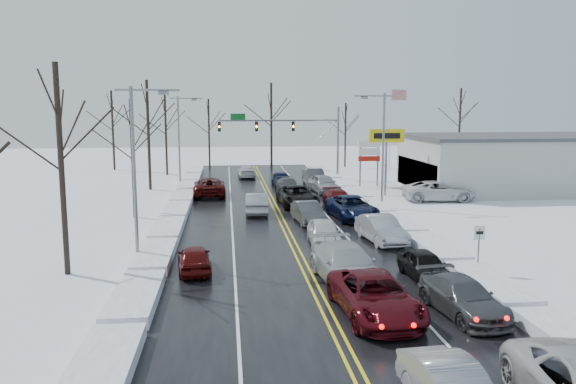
{
  "coord_description": "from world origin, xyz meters",
  "views": [
    {
      "loc": [
        -3.82,
        -33.1,
        7.97
      ],
      "look_at": [
        0.13,
        2.62,
        2.5
      ],
      "focal_mm": 35.0,
      "sensor_mm": 36.0,
      "label": 1
    }
  ],
  "objects": [
    {
      "name": "ground",
      "position": [
        0.0,
        0.0,
        0.0
      ],
      "size": [
        160.0,
        160.0,
        0.0
      ],
      "primitive_type": "plane",
      "color": "white",
      "rests_on": "ground"
    },
    {
      "name": "road_surface",
      "position": [
        0.0,
        2.0,
        0.01
      ],
      "size": [
        14.0,
        84.0,
        0.01
      ],
      "primitive_type": "cube",
      "color": "black",
      "rests_on": "ground"
    },
    {
      "name": "snow_bank_left",
      "position": [
        -7.6,
        2.0,
        0.0
      ],
      "size": [
        1.82,
        72.0,
        0.51
      ],
      "primitive_type": "cube",
      "color": "white",
      "rests_on": "ground"
    },
    {
      "name": "snow_bank_right",
      "position": [
        7.6,
        2.0,
        0.0
      ],
      "size": [
        1.82,
        72.0,
        0.51
      ],
      "primitive_type": "cube",
      "color": "white",
      "rests_on": "ground"
    },
    {
      "name": "traffic_signal_mast",
      "position": [
        3.45,
        27.99,
        5.48
      ],
      "size": [
        13.28,
        0.39,
        8.0
      ],
      "color": "slate",
      "rests_on": "ground"
    },
    {
      "name": "tires_plus_sign",
      "position": [
        10.5,
        15.99,
        4.99
      ],
      "size": [
        3.2,
        0.34,
        6.0
      ],
      "color": "slate",
      "rests_on": "ground"
    },
    {
      "name": "used_vehicles_sign",
      "position": [
        10.5,
        22.0,
        3.32
      ],
      "size": [
        2.2,
        0.22,
        4.65
      ],
      "color": "slate",
      "rests_on": "ground"
    },
    {
      "name": "speed_limit_sign",
      "position": [
        8.2,
        -8.0,
        1.63
      ],
      "size": [
        0.55,
        0.09,
        2.35
      ],
      "color": "slate",
      "rests_on": "ground"
    },
    {
      "name": "flagpole",
      "position": [
        15.17,
        30.0,
        5.93
      ],
      "size": [
        1.87,
        1.2,
        10.0
      ],
      "color": "silver",
      "rests_on": "ground"
    },
    {
      "name": "dealership_building",
      "position": [
        23.98,
        18.0,
        2.66
      ],
      "size": [
        20.4,
        12.4,
        5.3
      ],
      "color": "#B2B2AD",
      "rests_on": "ground"
    },
    {
      "name": "streetlight_ne",
      "position": [
        8.3,
        10.0,
        5.31
      ],
      "size": [
        3.2,
        0.25,
        9.0
      ],
      "color": "slate",
      "rests_on": "ground"
    },
    {
      "name": "streetlight_sw",
      "position": [
        -8.3,
        -4.0,
        5.31
      ],
      "size": [
        3.2,
        0.25,
        9.0
      ],
      "color": "slate",
      "rests_on": "ground"
    },
    {
      "name": "streetlight_nw",
      "position": [
        -8.3,
        24.0,
        5.31
      ],
      "size": [
        3.2,
        0.25,
        9.0
      ],
      "color": "slate",
      "rests_on": "ground"
    },
    {
      "name": "tree_left_b",
      "position": [
        -11.5,
        -6.0,
        6.99
      ],
      "size": [
        4.0,
        4.0,
        10.0
      ],
      "color": "#2D231C",
      "rests_on": "ground"
    },
    {
      "name": "tree_left_c",
      "position": [
        -10.5,
        8.0,
        5.94
      ],
      "size": [
        3.4,
        3.4,
        8.5
      ],
      "color": "#2D231C",
      "rests_on": "ground"
    },
    {
      "name": "tree_left_d",
      "position": [
        -11.2,
        22.0,
        7.33
      ],
      "size": [
        4.2,
        4.2,
        10.5
      ],
      "color": "#2D231C",
      "rests_on": "ground"
    },
    {
      "name": "tree_left_e",
      "position": [
        -10.8,
        34.0,
        6.64
      ],
      "size": [
        3.8,
        3.8,
        9.5
      ],
      "color": "#2D231C",
      "rests_on": "ground"
    },
    {
      "name": "tree_far_a",
      "position": [
        -18.0,
        40.0,
        6.99
      ],
      "size": [
        4.0,
        4.0,
        10.0
      ],
      "color": "#2D231C",
      "rests_on": "ground"
    },
    {
      "name": "tree_far_b",
      "position": [
        -6.0,
        41.0,
        6.29
      ],
      "size": [
        3.6,
        3.6,
        9.0
      ],
      "color": "#2D231C",
      "rests_on": "ground"
    },
    {
      "name": "tree_far_c",
      "position": [
        2.0,
        39.0,
        7.68
      ],
      "size": [
        4.4,
        4.4,
        11.0
      ],
      "color": "#2D231C",
      "rests_on": "ground"
    },
    {
      "name": "tree_far_d",
      "position": [
        12.0,
        40.5,
        5.94
      ],
      "size": [
        3.4,
        3.4,
        8.5
      ],
      "color": "#2D231C",
      "rests_on": "ground"
    },
    {
      "name": "tree_far_e",
      "position": [
        28.0,
        41.0,
        7.33
      ],
      "size": [
        4.2,
        4.2,
        10.5
      ],
      "color": "#2D231C",
      "rests_on": "ground"
    },
    {
      "name": "queued_car_2",
      "position": [
        1.77,
        -12.97,
        0.0
      ],
      "size": [
        2.99,
        5.89,
        1.6
      ],
      "primitive_type": "imported",
      "rotation": [
        0.0,
        0.0,
        0.06
      ],
      "color": "#4B0A11",
      "rests_on": "ground"
    },
    {
      "name": "queued_car_3",
      "position": [
        1.55,
        -8.75,
        0.0
      ],
      "size": [
        2.95,
        6.1,
        1.71
      ],
      "primitive_type": "imported",
      "rotation": [
        0.0,
        0.0,
        0.1
      ],
      "color": "#A8ABB0",
      "rests_on": "ground"
    },
    {
      "name": "queued_car_4",
      "position": [
        1.76,
        -1.68,
        0.0
      ],
      "size": [
        1.96,
        4.44,
        1.49
      ],
      "primitive_type": "imported",
      "rotation": [
        0.0,
        0.0,
        -0.05
      ],
      "color": "silver",
      "rests_on": "ground"
    },
    {
      "name": "queued_car_5",
      "position": [
        1.74,
        4.58,
        0.0
      ],
      "size": [
        1.99,
        4.6,
        1.47
      ],
      "primitive_type": "imported",
      "rotation": [
        0.0,
        0.0,
        0.1
      ],
      "color": "#404245",
      "rests_on": "ground"
    },
    {
      "name": "queued_car_6",
      "position": [
        1.85,
        11.3,
        0.0
      ],
      "size": [
        3.11,
        6.12,
        1.66
      ],
      "primitive_type": "imported",
      "rotation": [
        0.0,
        0.0,
        0.06
      ],
      "color": "black",
      "rests_on": "ground"
    },
    {
      "name": "queued_car_7",
      "position": [
        1.9,
        18.52,
        0.0
      ],
      "size": [
        2.2,
        4.75,
        1.34
      ],
      "primitive_type": "imported",
      "rotation": [
        0.0,
        0.0,
        0.07
      ],
      "color": "#434648",
      "rests_on": "ground"
    },
    {
      "name": "queued_car_8",
      "position": [
        1.67,
        22.57,
        0.0
      ],
      "size": [
        1.87,
        4.44,
        1.5
      ],
      "primitive_type": "imported",
      "rotation": [
        0.0,
        0.0,
        0.02
      ],
      "color": "black",
      "rests_on": "ground"
    },
    {
      "name": "queued_car_11",
      "position": [
        5.18,
        -13.19,
        0.0
      ],
      "size": [
        2.54,
        5.01,
        1.39
      ],
      "primitive_type": "imported",
      "rotation": [
        0.0,
        0.0,
        0.12
      ],
      "color": "#424447",
      "rests_on": "ground"
    },
    {
      "name": "queued_car_12",
      "position": [
        5.28,
        -8.72,
        0.0
      ],
      "size": [
        1.75,
        4.03,
        1.35
      ],
      "primitive_type": "imported",
      "rotation": [
        0.0,
        0.0,
        0.04
      ],
      "color": "black",
      "rests_on": "ground"
    },
    {
      "name": "queued_car_13",
      "position": [
        5.25,
        -1.36,
        0.0
      ],
      "size": [
        2.2,
        4.96,
        1.58
      ],
      "primitive_type": "imported",
      "rotation": [
        0.0,
        0.0,
        0.11
      ],
      "color": "#A4A7AC",
      "rests_on": "ground"
    },
    {
      "name": "queued_car_14",
      "position": [
        5.11,
        5.72,
        0.0
      ],
      "size": [
        3.2,
        6.09,
        1.64
      ],
      "primitive_type": "imported",
      "rotation": [
        0.0,
        0.0,
        0.08
      ],
      "color": "black",
      "rests_on": "ground"
    },
    {
      "name": "queued_car_15",
      "position": [
        5.09,
        10.63,
        0.0
      ],
      "size": [
        2.15,
        4.74,
        1.35
      ],
      "primitive_type": "imported",
      "rotation": [
        0.0,
        0.0,
        0.06
      ],
      "color": "#520A0D",
      "rests_on": "ground"
    },
    {
      "name": "queued_car_16",
      "position": [
        5.22,
        18.21,
        0.0
      ],
      "size": [
        2.64,
        5.21,
        1.7
      ],
      "primitive_type": "imported",
      "rotation": [
        0.0,
        0.0,
        0.13
      ],
      "color": "#96989E",
      "rests_on": "ground"
    },
    {
      "name": "queued_car_17",
      "position": [
        5.06,
        22.98,
        0.0
      ],
      "size": [
        1.95,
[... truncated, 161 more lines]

